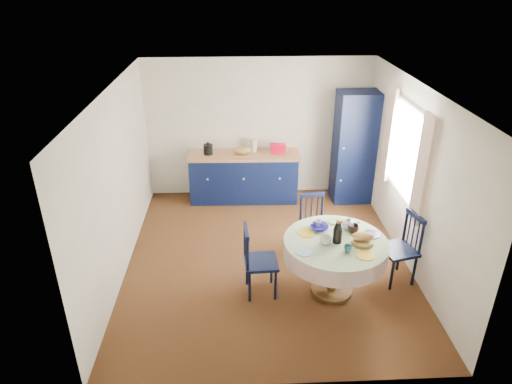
% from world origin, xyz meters
% --- Properties ---
extents(floor, '(4.50, 4.50, 0.00)m').
position_xyz_m(floor, '(0.00, 0.00, 0.00)').
color(floor, black).
rests_on(floor, ground).
extents(ceiling, '(4.50, 4.50, 0.00)m').
position_xyz_m(ceiling, '(0.00, 0.00, 2.50)').
color(ceiling, white).
rests_on(ceiling, wall_back).
extents(wall_back, '(4.00, 0.02, 2.50)m').
position_xyz_m(wall_back, '(0.00, 2.25, 1.25)').
color(wall_back, white).
rests_on(wall_back, floor).
extents(wall_left, '(0.02, 4.50, 2.50)m').
position_xyz_m(wall_left, '(-2.00, 0.00, 1.25)').
color(wall_left, white).
rests_on(wall_left, floor).
extents(wall_right, '(0.02, 4.50, 2.50)m').
position_xyz_m(wall_right, '(2.00, 0.00, 1.25)').
color(wall_right, white).
rests_on(wall_right, floor).
extents(window, '(0.10, 1.74, 1.45)m').
position_xyz_m(window, '(1.95, 0.30, 1.52)').
color(window, white).
rests_on(window, wall_right).
extents(kitchen_counter, '(1.98, 0.66, 1.12)m').
position_xyz_m(kitchen_counter, '(-0.29, 1.96, 0.46)').
color(kitchen_counter, black).
rests_on(kitchen_counter, floor).
extents(pantry_cabinet, '(0.72, 0.53, 1.99)m').
position_xyz_m(pantry_cabinet, '(1.66, 1.85, 1.00)').
color(pantry_cabinet, black).
rests_on(pantry_cabinet, floor).
extents(dining_table, '(1.30, 1.30, 1.07)m').
position_xyz_m(dining_table, '(0.81, -0.79, 0.66)').
color(dining_table, '#4F3916').
rests_on(dining_table, floor).
extents(chair_left, '(0.44, 0.46, 0.97)m').
position_xyz_m(chair_left, '(-0.17, -0.75, 0.49)').
color(chair_left, black).
rests_on(chair_left, floor).
extents(chair_far, '(0.45, 0.44, 0.91)m').
position_xyz_m(chair_far, '(0.69, 0.17, 0.46)').
color(chair_far, black).
rests_on(chair_far, floor).
extents(chair_right, '(0.52, 0.53, 0.99)m').
position_xyz_m(chair_right, '(1.75, -0.56, 0.50)').
color(chair_right, black).
rests_on(chair_right, floor).
extents(mug_a, '(0.13, 0.13, 0.11)m').
position_xyz_m(mug_a, '(0.66, -0.85, 0.84)').
color(mug_a, silver).
rests_on(mug_a, dining_table).
extents(mug_b, '(0.10, 0.10, 0.09)m').
position_xyz_m(mug_b, '(0.89, -1.06, 0.83)').
color(mug_b, '#2B6168').
rests_on(mug_b, dining_table).
extents(mug_c, '(0.14, 0.14, 0.11)m').
position_xyz_m(mug_c, '(1.06, -0.61, 0.84)').
color(mug_c, black).
rests_on(mug_c, dining_table).
extents(mug_d, '(0.09, 0.09, 0.09)m').
position_xyz_m(mug_d, '(0.64, -0.43, 0.83)').
color(mug_d, silver).
rests_on(mug_d, dining_table).
extents(cobalt_bowl, '(0.23, 0.23, 0.06)m').
position_xyz_m(cobalt_bowl, '(0.64, -0.51, 0.82)').
color(cobalt_bowl, navy).
rests_on(cobalt_bowl, dining_table).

